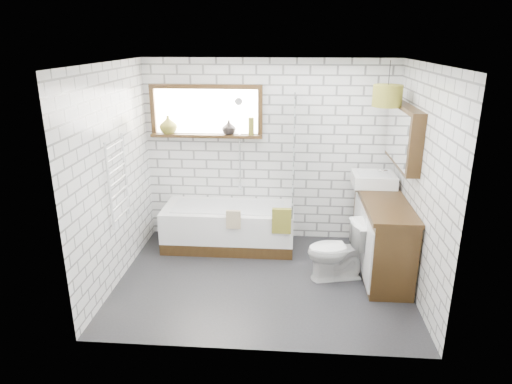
# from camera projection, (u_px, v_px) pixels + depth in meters

# --- Properties ---
(floor) EXTENTS (3.40, 2.60, 0.01)m
(floor) POSITION_uv_depth(u_px,v_px,m) (263.00, 280.00, 5.46)
(floor) COLOR black
(floor) RESTS_ON ground
(ceiling) EXTENTS (3.40, 2.60, 0.01)m
(ceiling) POSITION_uv_depth(u_px,v_px,m) (264.00, 62.00, 4.65)
(ceiling) COLOR white
(ceiling) RESTS_ON ground
(wall_back) EXTENTS (3.40, 0.01, 2.50)m
(wall_back) POSITION_uv_depth(u_px,v_px,m) (269.00, 152.00, 6.29)
(wall_back) COLOR white
(wall_back) RESTS_ON ground
(wall_front) EXTENTS (3.40, 0.01, 2.50)m
(wall_front) POSITION_uv_depth(u_px,v_px,m) (253.00, 226.00, 3.82)
(wall_front) COLOR white
(wall_front) RESTS_ON ground
(wall_left) EXTENTS (0.01, 2.60, 2.50)m
(wall_left) POSITION_uv_depth(u_px,v_px,m) (113.00, 176.00, 5.18)
(wall_left) COLOR white
(wall_left) RESTS_ON ground
(wall_right) EXTENTS (0.01, 2.60, 2.50)m
(wall_right) POSITION_uv_depth(u_px,v_px,m) (420.00, 183.00, 4.93)
(wall_right) COLOR white
(wall_right) RESTS_ON ground
(window) EXTENTS (1.52, 0.16, 0.68)m
(window) POSITION_uv_depth(u_px,v_px,m) (206.00, 112.00, 6.13)
(window) COLOR black
(window) RESTS_ON wall_back
(towel_radiator) EXTENTS (0.06, 0.52, 1.00)m
(towel_radiator) POSITION_uv_depth(u_px,v_px,m) (118.00, 181.00, 5.19)
(towel_radiator) COLOR white
(towel_radiator) RESTS_ON wall_left
(mirror_cabinet) EXTENTS (0.16, 1.20, 0.70)m
(mirror_cabinet) POSITION_uv_depth(u_px,v_px,m) (403.00, 136.00, 5.37)
(mirror_cabinet) COLOR black
(mirror_cabinet) RESTS_ON wall_right
(shower_riser) EXTENTS (0.02, 0.02, 1.30)m
(shower_riser) POSITION_uv_depth(u_px,v_px,m) (240.00, 145.00, 6.24)
(shower_riser) COLOR silver
(shower_riser) RESTS_ON wall_back
(bathtub) EXTENTS (1.76, 0.77, 0.57)m
(bathtub) POSITION_uv_depth(u_px,v_px,m) (229.00, 226.00, 6.26)
(bathtub) COLOR white
(bathtub) RESTS_ON floor
(shower_screen) EXTENTS (0.02, 0.72, 1.50)m
(shower_screen) POSITION_uv_depth(u_px,v_px,m) (293.00, 154.00, 5.87)
(shower_screen) COLOR white
(shower_screen) RESTS_ON bathtub
(towel_green) EXTENTS (0.24, 0.07, 0.33)m
(towel_green) POSITION_uv_depth(u_px,v_px,m) (282.00, 221.00, 5.76)
(towel_green) COLOR olive
(towel_green) RESTS_ON bathtub
(towel_beige) EXTENTS (0.19, 0.05, 0.24)m
(towel_beige) POSITION_uv_depth(u_px,v_px,m) (233.00, 219.00, 5.80)
(towel_beige) COLOR tan
(towel_beige) RESTS_ON bathtub
(vanity) EXTENTS (0.52, 1.62, 0.93)m
(vanity) POSITION_uv_depth(u_px,v_px,m) (382.00, 234.00, 5.59)
(vanity) COLOR black
(vanity) RESTS_ON floor
(basin) EXTENTS (0.54, 0.47, 0.16)m
(basin) POSITION_uv_depth(u_px,v_px,m) (374.00, 179.00, 5.89)
(basin) COLOR white
(basin) RESTS_ON vanity
(tap) EXTENTS (0.03, 0.03, 0.15)m
(tap) POSITION_uv_depth(u_px,v_px,m) (387.00, 176.00, 5.86)
(tap) COLOR silver
(tap) RESTS_ON vanity
(toilet) EXTENTS (0.55, 0.78, 0.72)m
(toilet) POSITION_uv_depth(u_px,v_px,m) (337.00, 251.00, 5.39)
(toilet) COLOR white
(toilet) RESTS_ON floor
(vase_olive) EXTENTS (0.29, 0.29, 0.25)m
(vase_olive) POSITION_uv_depth(u_px,v_px,m) (168.00, 126.00, 6.20)
(vase_olive) COLOR olive
(vase_olive) RESTS_ON window
(vase_dark) EXTENTS (0.22, 0.22, 0.19)m
(vase_dark) POSITION_uv_depth(u_px,v_px,m) (229.00, 129.00, 6.15)
(vase_dark) COLOR black
(vase_dark) RESTS_ON window
(bottle) EXTENTS (0.08, 0.08, 0.23)m
(bottle) POSITION_uv_depth(u_px,v_px,m) (251.00, 128.00, 6.12)
(bottle) COLOR olive
(bottle) RESTS_ON window
(pendant) EXTENTS (0.34, 0.34, 0.25)m
(pendant) POSITION_uv_depth(u_px,v_px,m) (387.00, 96.00, 5.34)
(pendant) COLOR olive
(pendant) RESTS_ON ceiling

